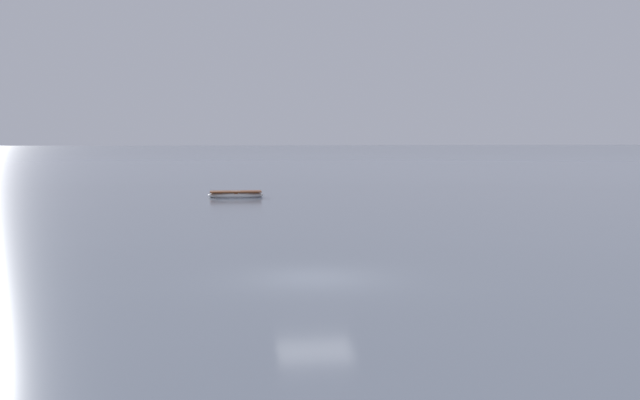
# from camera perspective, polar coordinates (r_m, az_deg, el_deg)

# --- Properties ---
(ground_plane) EXTENTS (800.00, 800.00, 0.00)m
(ground_plane) POSITION_cam_1_polar(r_m,az_deg,el_deg) (24.45, -0.40, -6.05)
(ground_plane) COLOR gray
(rowboat_moored_5) EXTENTS (4.32, 1.57, 0.68)m
(rowboat_moored_5) POSITION_cam_1_polar(r_m,az_deg,el_deg) (57.35, -6.53, 0.40)
(rowboat_moored_5) COLOR white
(rowboat_moored_5) RESTS_ON ground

